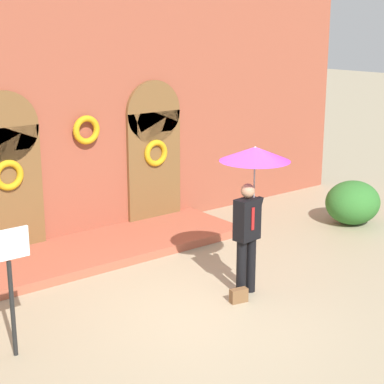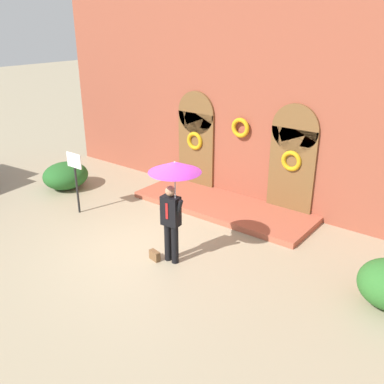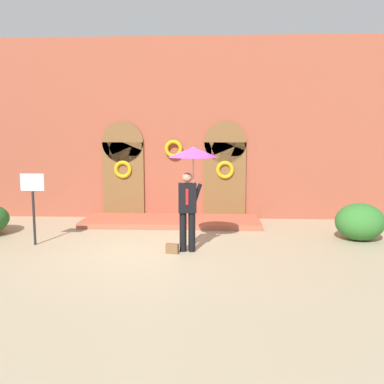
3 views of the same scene
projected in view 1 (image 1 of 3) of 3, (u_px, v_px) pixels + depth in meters
ground_plane at (215, 304)px, 9.84m from camera, size 80.00×80.00×0.00m
building_facade at (77, 103)px, 12.31m from camera, size 14.00×2.30×5.60m
person_with_umbrella at (253, 176)px, 9.83m from camera, size 1.10×1.10×2.36m
handbag at (239, 295)px, 9.89m from camera, size 0.30×0.17×0.22m
sign_post at (9, 272)px, 8.06m from camera, size 0.56×0.06×1.72m
shrub_right at (353, 203)px, 13.65m from camera, size 1.21×1.11×0.93m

